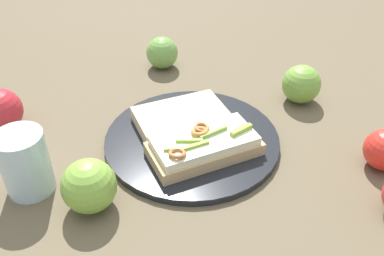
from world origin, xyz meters
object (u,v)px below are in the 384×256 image
at_px(apple_0, 301,84).
at_px(apple_5, 0,110).
at_px(plate, 192,140).
at_px(sandwich, 204,145).
at_px(drinking_glass, 25,163).
at_px(apple_1, 89,186).
at_px(bread_slice_side, 181,117).
at_px(apple_4, 162,53).

relative_size(apple_0, apple_5, 0.95).
bearing_deg(plate, apple_5, 161.31).
height_order(plate, sandwich, sandwich).
relative_size(plate, drinking_glass, 2.98).
xyz_separation_m(apple_5, drinking_glass, (0.06, -0.17, 0.01)).
relative_size(apple_1, apple_5, 1.00).
height_order(bread_slice_side, apple_0, apple_0).
bearing_deg(drinking_glass, apple_1, -31.87).
height_order(sandwich, bread_slice_side, sandwich).
relative_size(apple_0, apple_4, 1.07).
distance_m(plate, apple_5, 0.35).
xyz_separation_m(sandwich, drinking_glass, (-0.28, -0.01, 0.02)).
bearing_deg(bread_slice_side, apple_4, -101.50).
bearing_deg(apple_1, apple_0, 26.49).
height_order(sandwich, apple_5, apple_5).
bearing_deg(apple_4, drinking_glass, -126.57).
bearing_deg(sandwich, plate, -90.40).
bearing_deg(plate, drinking_glass, -167.41).
relative_size(sandwich, drinking_glass, 1.92).
xyz_separation_m(sandwich, bread_slice_side, (-0.02, 0.10, -0.01)).
distance_m(plate, apple_4, 0.29).
height_order(sandwich, apple_0, apple_0).
bearing_deg(apple_1, plate, 33.61).
bearing_deg(sandwich, apple_1, 7.35).
bearing_deg(sandwich, apple_4, -99.46).
bearing_deg(plate, bread_slice_side, 102.89).
bearing_deg(apple_5, apple_0, -2.13).
distance_m(sandwich, drinking_glass, 0.28).
bearing_deg(apple_4, sandwich, -86.57).
bearing_deg(drinking_glass, plate, 12.59).
distance_m(sandwich, apple_1, 0.20).
bearing_deg(apple_4, bread_slice_side, -90.35).
bearing_deg(bread_slice_side, plate, 91.74).
relative_size(plate, apple_5, 3.82).
bearing_deg(apple_1, apple_4, 67.68).
relative_size(bread_slice_side, apple_1, 2.01).
bearing_deg(drinking_glass, bread_slice_side, 22.78).
relative_size(apple_4, apple_5, 0.89).
bearing_deg(apple_0, apple_4, 141.80).
distance_m(bread_slice_side, drinking_glass, 0.28).
bearing_deg(apple_0, bread_slice_side, -170.34).
distance_m(plate, apple_1, 0.21).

